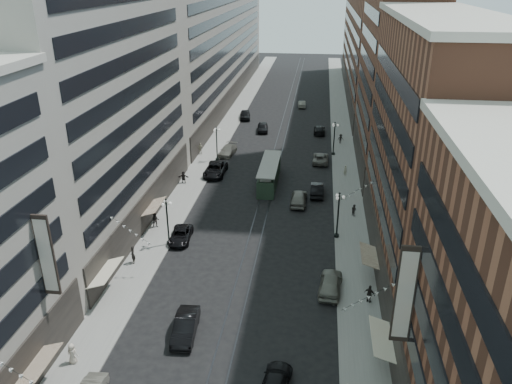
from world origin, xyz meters
The scene contains 38 objects.
ground centered at (0.00, 60.00, 0.00)m, with size 220.00×220.00×0.00m, color black.
sidewalk_west centered at (-11.00, 70.00, 0.07)m, with size 4.00×180.00×0.15m, color gray.
sidewalk_east centered at (11.00, 70.00, 0.07)m, with size 4.00×180.00×0.15m, color gray.
rail_west centered at (-0.70, 70.00, 0.01)m, with size 0.12×180.00×0.02m, color #2D2D33.
rail_east centered at (0.70, 70.00, 0.01)m, with size 0.12×180.00×0.02m, color #2D2D33.
building_west_mid centered at (-17.00, 33.00, 14.00)m, with size 8.00×36.00×28.00m, color gray.
building_west_far centered at (-17.00, 96.00, 13.00)m, with size 8.00×90.00×26.00m, color gray.
building_east_mid centered at (17.00, 28.00, 12.00)m, with size 8.00×30.00×24.00m, color brown.
building_east_tower centered at (17.00, 56.00, 21.00)m, with size 8.00×26.00×42.00m, color brown.
building_east_far centered at (17.00, 105.00, 12.00)m, with size 8.00×72.00×24.00m, color brown.
lamppost_sw_far centered at (-9.20, 28.00, 3.10)m, with size 1.03×1.14×5.52m.
lamppost_sw_mid centered at (-9.20, 55.00, 3.10)m, with size 1.03×1.14×5.52m.
lamppost_se_far centered at (9.20, 32.00, 3.10)m, with size 1.03×1.14×5.52m.
lamppost_se_mid centered at (9.20, 60.00, 3.10)m, with size 1.03×1.14×5.52m.
streetcar centered at (0.00, 46.73, 1.43)m, with size 2.49×11.23×3.11m.
car_2 centered at (-8.19, 29.18, 0.67)m, with size 2.21×4.79×1.33m, color black.
car_4 centered at (8.40, 21.53, 0.87)m, with size 2.06×5.13×1.75m, color slate.
car_5 centered at (-3.60, 13.74, 0.83)m, with size 1.76×5.04×1.66m, color black.
car_6 centered at (4.35, 8.72, 0.69)m, with size 1.92×4.73×1.37m, color black.
pedestrian_1 centered at (-11.33, 9.33, 1.03)m, with size 0.86×0.47×1.75m, color beige.
pedestrian_2 centered at (-11.87, 31.65, 1.04)m, with size 0.87×0.48×1.79m, color black.
pedestrian_4 centered at (11.91, 15.06, 1.12)m, with size 1.14×0.52×1.94m, color gray.
car_7 centered at (-8.28, 49.11, 0.86)m, with size 2.86×6.21×1.73m, color black.
car_8 centered at (-8.05, 58.05, 0.76)m, with size 2.13×5.25×1.52m, color #67655B.
car_9 centered at (-8.40, 79.87, 0.87)m, with size 2.06×5.12×1.75m, color black.
car_10 centered at (6.80, 43.68, 0.81)m, with size 1.71×4.90×1.61m, color black.
car_11 centered at (7.15, 56.38, 0.72)m, with size 2.40×5.20×1.45m, color #69655D.
car_12 centered at (6.80, 71.86, 0.73)m, with size 2.06×5.06×1.47m, color black.
car_13 centered at (-3.82, 71.66, 0.82)m, with size 1.94×4.83×1.64m, color black.
car_14 centered at (2.68, 91.09, 0.73)m, with size 1.54×4.42×1.46m, color slate.
pedestrian_5 centered at (-12.11, 45.22, 0.99)m, with size 1.57×0.45×1.69m, color black.
pedestrian_6 centered at (-12.50, 57.49, 1.08)m, with size 1.10×0.50×1.87m, color #B4AB95.
pedestrian_7 centered at (11.40, 37.73, 0.90)m, with size 0.73×0.40×1.49m, color black.
pedestrian_8 centered at (10.80, 50.88, 0.95)m, with size 0.58×0.38×1.59m, color #B6B096.
pedestrian_9 centered at (10.54, 66.03, 0.97)m, with size 1.06×0.44×1.64m, color black.
car_extra_0 centered at (4.50, 40.48, 0.87)m, with size 2.05×5.10×1.74m, color #66645B.
pedestrian_extra_0 centered at (-11.75, 23.75, 1.11)m, with size 0.70×0.46×1.91m, color black.
pedestrian_extra_1 centered at (11.89, 20.03, 1.03)m, with size 1.03×0.47×1.76m, color black.
Camera 1 is at (6.42, -18.48, 27.83)m, focal length 35.00 mm.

